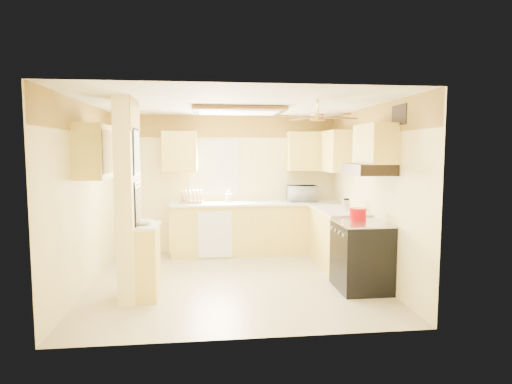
{
  "coord_description": "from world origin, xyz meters",
  "views": [
    {
      "loc": [
        -0.38,
        -5.97,
        1.87
      ],
      "look_at": [
        0.35,
        0.35,
        1.25
      ],
      "focal_mm": 30.0,
      "sensor_mm": 36.0,
      "label": 1
    }
  ],
  "objects": [
    {
      "name": "upper_cab_over_stove",
      "position": [
        1.82,
        -0.55,
        1.95
      ],
      "size": [
        0.35,
        0.76,
        0.52
      ],
      "primitive_type": "cube",
      "color": "#F1DA5D",
      "rests_on": "wall_right"
    },
    {
      "name": "partition_column",
      "position": [
        -1.35,
        -0.55,
        1.25
      ],
      "size": [
        0.2,
        0.7,
        2.5
      ],
      "primitive_type": "cube",
      "color": "#FAE699",
      "rests_on": "floor"
    },
    {
      "name": "ledge_top",
      "position": [
        -1.13,
        -0.55,
        0.92
      ],
      "size": [
        0.28,
        0.58,
        0.04
      ],
      "primitive_type": "cube",
      "color": "white",
      "rests_on": "partition_ledge"
    },
    {
      "name": "microwave",
      "position": [
        1.34,
        1.64,
        1.08
      ],
      "size": [
        0.54,
        0.38,
        0.29
      ],
      "primitive_type": "imported",
      "rotation": [
        0.0,
        0.0,
        3.1
      ],
      "color": "white",
      "rests_on": "countertop_back"
    },
    {
      "name": "partition_ledge",
      "position": [
        -1.13,
        -0.55,
        0.45
      ],
      "size": [
        0.25,
        0.55,
        0.9
      ],
      "primitive_type": "cube",
      "color": "#F1DA5D",
      "rests_on": "floor"
    },
    {
      "name": "window",
      "position": [
        -0.25,
        1.89,
        1.55
      ],
      "size": [
        0.92,
        0.02,
        1.02
      ],
      "color": "white",
      "rests_on": "wall_back"
    },
    {
      "name": "ceiling_light_panel",
      "position": [
        0.1,
        0.5,
        2.46
      ],
      "size": [
        1.35,
        0.95,
        0.06
      ],
      "color": "brown",
      "rests_on": "ceiling"
    },
    {
      "name": "lower_cabinets_right",
      "position": [
        1.7,
        0.6,
        0.45
      ],
      "size": [
        0.6,
        1.4,
        0.9
      ],
      "primitive_type": "cube",
      "color": "#F1DA5D",
      "rests_on": "floor"
    },
    {
      "name": "poster_nashville",
      "position": [
        -1.24,
        -0.55,
        1.2
      ],
      "size": [
        0.02,
        0.42,
        0.57
      ],
      "color": "black",
      "rests_on": "partition_column"
    },
    {
      "name": "wallpaper_border",
      "position": [
        0.0,
        1.88,
        2.3
      ],
      "size": [
        4.0,
        0.02,
        0.4
      ],
      "primitive_type": "cube",
      "color": "gold",
      "rests_on": "wall_back"
    },
    {
      "name": "kettle",
      "position": [
        1.73,
        0.29,
        1.03
      ],
      "size": [
        0.13,
        0.13,
        0.2
      ],
      "color": "silver",
      "rests_on": "countertop_right"
    },
    {
      "name": "ceiling",
      "position": [
        0.0,
        0.0,
        2.5
      ],
      "size": [
        4.0,
        4.0,
        0.0
      ],
      "primitive_type": "plane",
      "rotation": [
        3.14,
        0.0,
        0.0
      ],
      "color": "white",
      "rests_on": "wall_back"
    },
    {
      "name": "floor",
      "position": [
        0.0,
        0.0,
        0.0
      ],
      "size": [
        4.0,
        4.0,
        0.0
      ],
      "primitive_type": "plane",
      "color": "tan",
      "rests_on": "ground"
    },
    {
      "name": "countertop_back",
      "position": [
        0.5,
        1.59,
        0.92
      ],
      "size": [
        3.04,
        0.64,
        0.04
      ],
      "primitive_type": "cube",
      "color": "white",
      "rests_on": "lower_cabinets_back"
    },
    {
      "name": "upper_cab_right",
      "position": [
        1.82,
        1.25,
        1.85
      ],
      "size": [
        0.35,
        1.0,
        0.7
      ],
      "primitive_type": "cube",
      "color": "#F1DA5D",
      "rests_on": "wall_right"
    },
    {
      "name": "poster_menu",
      "position": [
        -1.24,
        -0.55,
        1.85
      ],
      "size": [
        0.02,
        0.42,
        0.57
      ],
      "color": "black",
      "rests_on": "partition_column"
    },
    {
      "name": "wall_front",
      "position": [
        0.0,
        -1.9,
        1.25
      ],
      "size": [
        4.0,
        0.0,
        4.0
      ],
      "primitive_type": "plane",
      "rotation": [
        -1.57,
        0.0,
        0.0
      ],
      "color": "#FAE699",
      "rests_on": "floor"
    },
    {
      "name": "range_hood",
      "position": [
        1.74,
        -0.55,
        1.62
      ],
      "size": [
        0.5,
        0.76,
        0.14
      ],
      "primitive_type": "cube",
      "color": "black",
      "rests_on": "upper_cab_over_stove"
    },
    {
      "name": "upper_cab_back_left",
      "position": [
        -0.85,
        1.72,
        1.85
      ],
      "size": [
        0.6,
        0.35,
        0.7
      ],
      "primitive_type": "cube",
      "color": "#F1DA5D",
      "rests_on": "wall_back"
    },
    {
      "name": "dutch_oven",
      "position": [
        1.68,
        -0.36,
        1.0
      ],
      "size": [
        0.24,
        0.24,
        0.16
      ],
      "color": "#BE0206",
      "rests_on": "stove"
    },
    {
      "name": "bowl",
      "position": [
        -1.17,
        -0.55,
        0.97
      ],
      "size": [
        0.25,
        0.25,
        0.06
      ],
      "primitive_type": "imported",
      "rotation": [
        0.0,
        0.0,
        0.1
      ],
      "color": "white",
      "rests_on": "ledge_top"
    },
    {
      "name": "wall_right",
      "position": [
        2.0,
        0.0,
        1.25
      ],
      "size": [
        0.0,
        3.8,
        3.8
      ],
      "primitive_type": "plane",
      "rotation": [
        1.57,
        0.0,
        -1.57
      ],
      "color": "#FAE699",
      "rests_on": "floor"
    },
    {
      "name": "vent_grate",
      "position": [
        1.98,
        -0.9,
        2.3
      ],
      "size": [
        0.02,
        0.4,
        0.25
      ],
      "primitive_type": "cube",
      "color": "black",
      "rests_on": "wall_right"
    },
    {
      "name": "countertop_right",
      "position": [
        1.69,
        0.6,
        0.92
      ],
      "size": [
        0.64,
        1.44,
        0.04
      ],
      "primitive_type": "cube",
      "color": "white",
      "rests_on": "lower_cabinets_right"
    },
    {
      "name": "wall_back",
      "position": [
        0.0,
        1.9,
        1.25
      ],
      "size": [
        4.0,
        0.0,
        4.0
      ],
      "primitive_type": "plane",
      "rotation": [
        1.57,
        0.0,
        0.0
      ],
      "color": "#FAE699",
      "rests_on": "floor"
    },
    {
      "name": "ceiling_fan",
      "position": [
        1.0,
        -0.7,
        2.29
      ],
      "size": [
        1.15,
        1.15,
        0.26
      ],
      "color": "gold",
      "rests_on": "ceiling"
    },
    {
      "name": "dish_rack",
      "position": [
        -0.65,
        1.62,
        1.02
      ],
      "size": [
        0.42,
        0.33,
        0.23
      ],
      "color": "tan",
      "rests_on": "countertop_back"
    },
    {
      "name": "upper_cab_left_wall",
      "position": [
        -1.82,
        -0.25,
        1.85
      ],
      "size": [
        0.35,
        0.75,
        0.7
      ],
      "primitive_type": "cube",
      "color": "#F1DA5D",
      "rests_on": "wall_left"
    },
    {
      "name": "lower_cabinets_back",
      "position": [
        0.5,
        1.6,
        0.45
      ],
      "size": [
        3.0,
        0.6,
        0.9
      ],
      "primitive_type": "cube",
      "color": "#F1DA5D",
      "rests_on": "floor"
    },
    {
      "name": "stove",
      "position": [
        1.67,
        -0.55,
        0.46
      ],
      "size": [
        0.68,
        0.77,
        0.92
      ],
      "color": "black",
      "rests_on": "floor"
    },
    {
      "name": "dishwasher_panel",
      "position": [
        -0.25,
        1.29,
        0.43
      ],
      "size": [
        0.58,
        0.02,
        0.8
      ],
      "primitive_type": "cube",
      "color": "white",
      "rests_on": "lower_cabinets_back"
    },
    {
      "name": "upper_cab_back_right",
      "position": [
        1.55,
        1.72,
        1.85
      ],
      "size": [
        0.9,
        0.35,
        0.7
      ],
      "primitive_type": "cube",
      "color": "#F1DA5D",
      "rests_on": "wall_back"
    },
    {
      "name": "utensil_crock",
      "position": [
        0.02,
        1.72,
        1.02
      ],
      "size": [
        0.12,
        0.12,
        0.23
      ],
      "color": "white",
      "rests_on": "countertop_back"
    },
    {
      "name": "wall_left",
      "position": [
        -2.0,
        0.0,
        1.25
      ],
      "size": [
        0.0,
        3.8,
        3.8
      ],
      "primitive_type": "plane",
      "rotation": [
        1.57,
        0.0,
        1.57
      ],
      "color": "#FAE699",
      "rests_on": "floor"
    }
  ]
}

